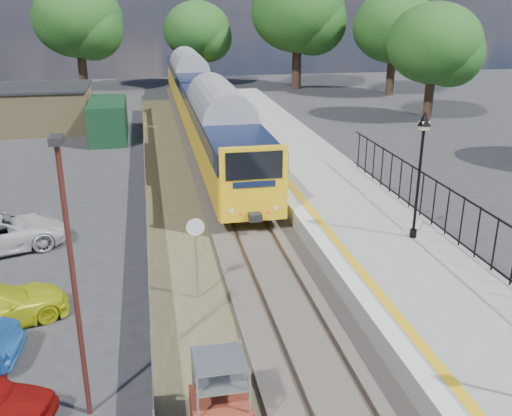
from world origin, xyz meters
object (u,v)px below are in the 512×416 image
object	(u,v)px
speed_sign	(196,245)
victorian_lamp_north	(422,146)
train	(201,98)
carpark_lamp	(72,267)
brick_plinth	(221,399)

from	to	relation	value
speed_sign	victorian_lamp_north	bearing A→B (deg)	16.26
train	carpark_lamp	distance (m)	30.43
victorian_lamp_north	train	bearing A→B (deg)	102.70
victorian_lamp_north	carpark_lamp	bearing A→B (deg)	-150.04
brick_plinth	carpark_lamp	bearing A→B (deg)	155.76
brick_plinth	carpark_lamp	world-z (taller)	carpark_lamp
victorian_lamp_north	brick_plinth	xyz separation A→B (m)	(-8.07, -7.64, -3.32)
train	brick_plinth	size ratio (longest dim) A/B	19.98
train	speed_sign	size ratio (longest dim) A/B	14.57
train	brick_plinth	bearing A→B (deg)	-95.09
carpark_lamp	victorian_lamp_north	bearing A→B (deg)	29.96
victorian_lamp_north	carpark_lamp	size ratio (longest dim) A/B	0.70
brick_plinth	carpark_lamp	size ratio (longest dim) A/B	0.31
speed_sign	carpark_lamp	size ratio (longest dim) A/B	0.43
brick_plinth	victorian_lamp_north	bearing A→B (deg)	43.43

